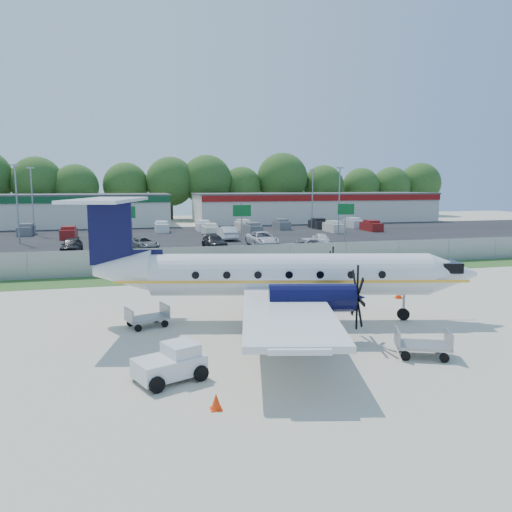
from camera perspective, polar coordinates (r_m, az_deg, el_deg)
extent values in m
plane|color=beige|center=(26.72, 3.28, -6.68)|extent=(170.00, 170.00, 0.00)
cube|color=#2D561E|center=(38.04, -2.29, -2.16)|extent=(170.00, 4.00, 0.02)
cube|color=black|center=(44.81, -4.22, -0.59)|extent=(170.00, 8.00, 0.02)
cube|color=black|center=(65.41, -7.58, 2.15)|extent=(170.00, 32.00, 0.02)
cube|color=gray|center=(39.81, -2.92, -0.26)|extent=(120.00, 0.02, 1.90)
cube|color=gray|center=(39.68, -2.93, 1.14)|extent=(120.00, 0.06, 0.06)
cube|color=gray|center=(39.96, -2.91, -1.60)|extent=(120.00, 0.06, 0.06)
cube|color=silver|center=(88.12, -25.21, 4.62)|extent=(46.00, 12.00, 5.00)
cube|color=#474749|center=(88.03, -25.31, 6.32)|extent=(46.40, 12.40, 0.24)
cube|color=#0F4723|center=(82.06, -26.06, 5.75)|extent=(46.00, 0.20, 1.00)
cube|color=silver|center=(93.09, 6.79, 5.49)|extent=(44.00, 12.00, 5.00)
cube|color=#474749|center=(93.01, 6.82, 7.10)|extent=(44.40, 12.40, 0.24)
cube|color=maroon|center=(87.37, 8.28, 6.60)|extent=(44.00, 0.20, 1.00)
cylinder|color=gray|center=(47.75, -14.63, 2.72)|extent=(0.14, 0.14, 5.00)
cube|color=#0C5923|center=(47.47, -14.71, 4.86)|extent=(1.80, 0.08, 1.10)
cylinder|color=gray|center=(49.00, -1.65, 3.12)|extent=(0.14, 0.14, 5.00)
cube|color=#0C5923|center=(48.73, -1.62, 5.21)|extent=(1.80, 0.08, 1.10)
cylinder|color=gray|center=(52.58, 10.13, 3.34)|extent=(0.14, 0.14, 5.00)
cube|color=#0C5923|center=(52.32, 10.25, 5.29)|extent=(1.80, 0.08, 1.10)
cylinder|color=gray|center=(63.73, -25.64, 5.30)|extent=(0.18, 0.18, 9.00)
cube|color=gray|center=(63.73, -25.89, 9.34)|extent=(0.90, 0.35, 0.18)
cylinder|color=gray|center=(68.57, 9.49, 6.15)|extent=(0.18, 0.18, 9.00)
cube|color=gray|center=(68.57, 9.58, 9.91)|extent=(0.90, 0.35, 0.18)
cylinder|color=gray|center=(73.57, -24.18, 5.67)|extent=(0.18, 0.18, 9.00)
cube|color=gray|center=(73.57, -24.39, 9.17)|extent=(0.90, 0.35, 0.18)
cylinder|color=gray|center=(77.80, 6.46, 6.44)|extent=(0.18, 0.18, 9.00)
cube|color=gray|center=(77.80, 6.52, 9.75)|extent=(0.90, 0.35, 0.18)
cylinder|color=silver|center=(25.04, 3.99, -2.12)|extent=(13.95, 5.34, 2.10)
cone|color=silver|center=(26.98, 21.49, -1.93)|extent=(2.87, 2.62, 2.10)
cone|color=silver|center=(25.67, -14.95, -1.62)|extent=(3.30, 2.73, 2.10)
cube|color=black|center=(26.83, 21.10, -1.12)|extent=(1.31, 1.64, 0.50)
cube|color=silver|center=(25.11, 2.71, -3.49)|extent=(8.08, 19.78, 0.24)
cylinder|color=black|center=(22.07, 6.41, -4.74)|extent=(3.95, 2.08, 1.22)
cylinder|color=black|center=(28.32, 4.77, -1.82)|extent=(3.95, 2.08, 1.22)
cube|color=black|center=(25.57, -16.32, 2.55)|extent=(2.09, 0.69, 3.21)
cube|color=silver|center=(25.50, -16.70, 6.14)|extent=(4.22, 7.30, 0.16)
cylinder|color=gray|center=(26.50, 16.52, -5.54)|extent=(0.13, 0.13, 1.44)
cylinder|color=black|center=(26.60, 16.48, -6.39)|extent=(0.65, 0.34, 0.62)
cylinder|color=black|center=(22.35, 3.21, -8.73)|extent=(0.79, 0.60, 0.71)
cylinder|color=black|center=(28.55, 2.29, -4.97)|extent=(0.79, 0.60, 0.71)
cube|color=silver|center=(18.25, -9.89, -12.28)|extent=(2.71, 2.20, 0.66)
cube|color=silver|center=(18.28, -8.60, -10.49)|extent=(1.42, 1.52, 0.47)
cube|color=black|center=(18.46, -7.43, -10.21)|extent=(0.55, 1.02, 0.38)
cylinder|color=black|center=(17.37, -11.30, -14.23)|extent=(0.60, 0.41, 0.56)
cylinder|color=black|center=(18.62, -13.31, -12.72)|extent=(0.60, 0.41, 0.56)
cylinder|color=black|center=(18.10, -6.33, -13.16)|extent=(0.60, 0.41, 0.56)
cylinder|color=black|center=(19.30, -8.60, -11.82)|extent=(0.60, 0.41, 0.56)
cube|color=gray|center=(24.89, -12.31, -6.95)|extent=(2.19, 1.72, 0.12)
cube|color=gray|center=(24.51, -14.33, -6.56)|extent=(0.45, 1.11, 0.58)
cube|color=gray|center=(25.15, -10.39, -6.06)|extent=(0.45, 1.11, 0.58)
cylinder|color=black|center=(24.25, -13.32, -8.03)|extent=(0.36, 0.22, 0.35)
cylinder|color=black|center=(25.21, -14.17, -7.43)|extent=(0.36, 0.22, 0.35)
cylinder|color=black|center=(24.73, -10.38, -7.62)|extent=(0.36, 0.22, 0.35)
cylinder|color=black|center=(25.67, -11.33, -7.06)|extent=(0.36, 0.22, 0.35)
cube|color=gray|center=(21.35, 18.50, -9.65)|extent=(2.41, 1.97, 0.13)
cube|color=gray|center=(21.11, 15.85, -8.85)|extent=(0.57, 1.19, 0.63)
cube|color=gray|center=(21.46, 21.17, -8.82)|extent=(0.57, 1.19, 0.63)
cylinder|color=black|center=(20.78, 16.72, -10.89)|extent=(0.40, 0.26, 0.38)
cylinder|color=black|center=(21.86, 16.28, -9.91)|extent=(0.40, 0.26, 0.38)
cylinder|color=black|center=(21.05, 20.73, -10.83)|extent=(0.40, 0.26, 0.38)
cylinder|color=black|center=(22.12, 20.09, -9.87)|extent=(0.40, 0.26, 0.38)
cone|color=#FF3308|center=(31.51, 16.00, -4.11)|extent=(0.41, 0.41, 0.62)
cube|color=#FF3308|center=(31.58, 15.98, -4.63)|extent=(0.44, 0.44, 0.03)
cone|color=#FF3308|center=(15.99, -4.59, -16.23)|extent=(0.34, 0.34, 0.52)
cube|color=#FF3308|center=(16.09, -4.57, -17.02)|extent=(0.36, 0.36, 0.03)
cone|color=#FF3308|center=(33.78, -0.08, -3.09)|extent=(0.31, 0.31, 0.47)
cube|color=#FF3308|center=(33.83, -0.08, -3.46)|extent=(0.33, 0.33, 0.03)
imported|color=silver|center=(49.15, 5.69, 0.16)|extent=(6.16, 3.77, 1.60)
imported|color=maroon|center=(52.26, 20.59, 0.15)|extent=(5.42, 3.38, 1.46)
imported|color=black|center=(53.37, -20.29, 0.33)|extent=(2.07, 4.55, 1.51)
imported|color=#595B5E|center=(54.24, -12.66, 0.76)|extent=(3.51, 5.06, 1.28)
imported|color=black|center=(53.92, -4.79, 0.89)|extent=(2.33, 5.02, 1.42)
imported|color=silver|center=(55.61, 0.72, 1.14)|extent=(2.87, 5.86, 1.60)
imported|color=silver|center=(57.40, 7.48, 1.29)|extent=(1.96, 3.96, 1.30)
imported|color=beige|center=(60.28, -16.61, 1.35)|extent=(3.29, 4.91, 1.32)
imported|color=silver|center=(62.00, -3.28, 1.86)|extent=(1.76, 5.03, 1.66)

